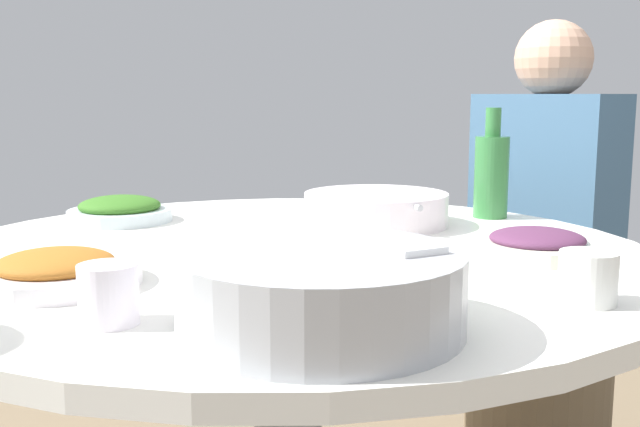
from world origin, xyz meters
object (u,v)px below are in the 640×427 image
at_px(green_bottle, 491,174).
at_px(diner_right, 547,198).
at_px(round_dining_table, 287,315).
at_px(dish_eggplant, 537,244).
at_px(soup_bowl, 376,210).
at_px(stool_for_diner_right, 537,401).
at_px(tea_cup_near, 588,278).
at_px(rice_bowl, 321,289).
at_px(dish_stirfry, 55,271).
at_px(dish_greens, 120,210).
at_px(tea_cup_far, 108,294).

bearing_deg(green_bottle, diner_right, -86.03).
relative_size(round_dining_table, dish_eggplant, 5.92).
xyz_separation_m(round_dining_table, dish_eggplant, (-0.35, -0.21, 0.14)).
bearing_deg(dish_eggplant, soup_bowl, -11.35).
xyz_separation_m(green_bottle, stool_for_diner_right, (0.03, -0.37, -0.64)).
bearing_deg(tea_cup_near, round_dining_table, -1.69).
height_order(round_dining_table, rice_bowl, rice_bowl).
bearing_deg(rice_bowl, dish_stirfry, 10.52).
bearing_deg(stool_for_diner_right, tea_cup_near, 114.93).
height_order(dish_eggplant, tea_cup_near, tea_cup_near).
bearing_deg(dish_greens, stool_for_diner_right, -121.12).
relative_size(rice_bowl, soup_bowl, 1.10).
distance_m(rice_bowl, green_bottle, 0.85).
distance_m(dish_stirfry, dish_eggplant, 0.74).
relative_size(tea_cup_near, tea_cup_far, 1.04).
distance_m(soup_bowl, dish_eggplant, 0.38).
bearing_deg(round_dining_table, tea_cup_far, 105.39).
bearing_deg(dish_stirfry, tea_cup_far, 163.95).
height_order(dish_stirfry, stool_for_diner_right, dish_stirfry).
distance_m(round_dining_table, soup_bowl, 0.32).
bearing_deg(tea_cup_near, tea_cup_far, 47.33).
height_order(round_dining_table, tea_cup_far, tea_cup_far).
bearing_deg(dish_stirfry, diner_right, -98.01).
distance_m(tea_cup_near, tea_cup_far, 0.58).
xyz_separation_m(rice_bowl, soup_bowl, (0.34, -0.59, -0.02)).
distance_m(stool_for_diner_right, diner_right, 0.54).
relative_size(dish_stirfry, stool_for_diner_right, 0.52).
relative_size(round_dining_table, green_bottle, 5.35).
xyz_separation_m(dish_eggplant, tea_cup_near, (-0.16, 0.23, 0.01)).
relative_size(round_dining_table, tea_cup_far, 17.81).
bearing_deg(tea_cup_far, dish_greens, -37.03).
relative_size(rice_bowl, dish_stirfry, 1.38).
distance_m(dish_eggplant, green_bottle, 0.39).
xyz_separation_m(soup_bowl, tea_cup_near, (-0.53, 0.30, 0.00)).
bearing_deg(tea_cup_far, diner_right, -88.82).
distance_m(round_dining_table, dish_stirfry, 0.41).
bearing_deg(dish_greens, diner_right, -121.12).
relative_size(dish_greens, stool_for_diner_right, 0.47).
relative_size(dish_eggplant, tea_cup_near, 2.91).
relative_size(round_dining_table, stool_for_diner_right, 2.77).
xyz_separation_m(dish_greens, green_bottle, (-0.57, -0.53, 0.07)).
height_order(tea_cup_near, tea_cup_far, tea_cup_far).
relative_size(tea_cup_near, stool_for_diner_right, 0.16).
distance_m(dish_stirfry, tea_cup_far, 0.22).
relative_size(tea_cup_near, diner_right, 0.09).
height_order(round_dining_table, green_bottle, green_bottle).
xyz_separation_m(green_bottle, diner_right, (0.03, -0.37, -0.10)).
relative_size(dish_greens, dish_stirfry, 0.91).
height_order(stool_for_diner_right, diner_right, diner_right).
bearing_deg(tea_cup_far, stool_for_diner_right, -88.82).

